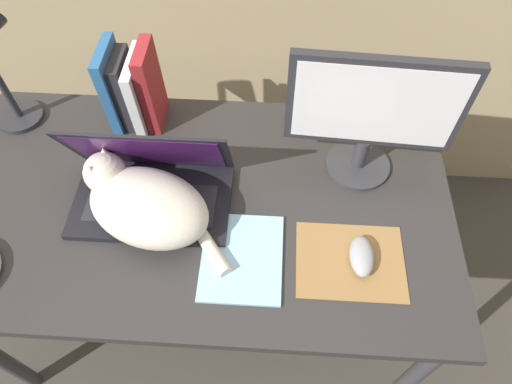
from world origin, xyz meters
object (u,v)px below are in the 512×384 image
laptop (151,186)px  notepad (242,257)px  computer_mouse (362,256)px  book_row (133,88)px  cat (144,203)px  external_monitor (372,114)px

laptop → notepad: laptop is taller
computer_mouse → book_row: size_ratio=0.43×
cat → computer_mouse: cat is taller
external_monitor → notepad: external_monitor is taller
external_monitor → notepad: (-0.29, -0.29, -0.19)m
cat → notepad: (0.24, -0.09, -0.07)m
cat → notepad: bearing=-21.6°
laptop → book_row: (-0.09, 0.28, 0.07)m
cat → book_row: bearing=104.9°
external_monitor → computer_mouse: (-0.01, -0.28, -0.17)m
cat → computer_mouse: 0.52m
laptop → computer_mouse: size_ratio=3.73×
laptop → cat: 0.07m
cat → notepad: cat is taller
computer_mouse → notepad: bearing=-177.7°
external_monitor → notepad: size_ratio=1.77×
book_row → notepad: size_ratio=1.06×
book_row → external_monitor: bearing=-13.2°
cat → computer_mouse: size_ratio=3.62×
notepad → external_monitor: bearing=45.4°
laptop → cat: (0.00, -0.07, 0.03)m
external_monitor → book_row: external_monitor is taller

